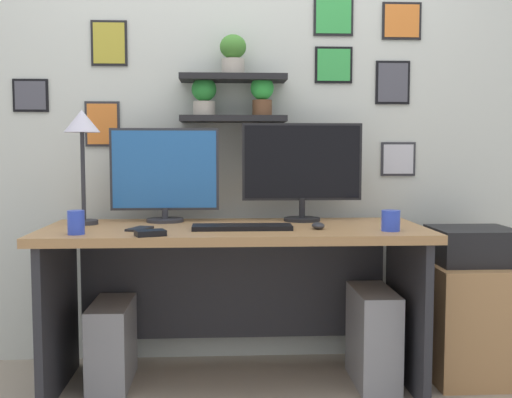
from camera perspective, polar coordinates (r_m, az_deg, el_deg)
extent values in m
plane|color=tan|center=(3.00, -1.94, -16.96)|extent=(8.00, 8.00, 0.00)
cube|color=silver|center=(3.24, -2.17, 9.00)|extent=(4.40, 0.04, 2.70)
cube|color=black|center=(3.11, -2.13, 7.44)|extent=(0.53, 0.20, 0.03)
cube|color=black|center=(3.13, -2.14, 11.16)|extent=(0.53, 0.20, 0.03)
cylinder|color=#B2A899|center=(3.11, -4.84, 8.36)|extent=(0.11, 0.11, 0.07)
ellipsoid|color=#288934|center=(3.12, -4.85, 10.12)|extent=(0.12, 0.12, 0.12)
cylinder|color=#B2A899|center=(3.13, -2.14, 12.15)|extent=(0.11, 0.11, 0.08)
ellipsoid|color=#438330|center=(3.15, -2.15, 13.95)|extent=(0.13, 0.13, 0.12)
cylinder|color=brown|center=(3.12, 0.57, 8.44)|extent=(0.10, 0.10, 0.08)
ellipsoid|color=green|center=(3.13, 0.57, 10.28)|extent=(0.12, 0.12, 0.12)
cube|color=black|center=(3.30, -13.48, 13.89)|extent=(0.18, 0.02, 0.23)
cube|color=gold|center=(3.29, -13.50, 13.91)|extent=(0.16, 0.00, 0.20)
cube|color=black|center=(3.29, 7.21, 12.24)|extent=(0.19, 0.02, 0.19)
cube|color=green|center=(3.28, 7.24, 12.26)|extent=(0.17, 0.00, 0.16)
cube|color=#2D2D33|center=(3.27, -14.07, 6.77)|extent=(0.18, 0.02, 0.23)
cube|color=orange|center=(3.26, -14.10, 6.77)|extent=(0.15, 0.00, 0.21)
cube|color=black|center=(3.40, 13.37, 15.78)|extent=(0.20, 0.02, 0.19)
cube|color=orange|center=(3.40, 13.41, 15.81)|extent=(0.18, 0.00, 0.17)
cube|color=black|center=(3.36, -20.19, 9.01)|extent=(0.18, 0.02, 0.17)
cube|color=#4C4C56|center=(3.35, -20.23, 9.02)|extent=(0.15, 0.00, 0.14)
cube|color=#2D2D33|center=(3.34, 13.05, 3.63)|extent=(0.18, 0.02, 0.18)
cube|color=silver|center=(3.33, 13.09, 3.63)|extent=(0.16, 0.00, 0.15)
cube|color=black|center=(3.33, 7.20, 16.72)|extent=(0.21, 0.02, 0.23)
cube|color=green|center=(3.32, 7.23, 16.75)|extent=(0.18, 0.00, 0.20)
cube|color=black|center=(3.34, 12.56, 10.50)|extent=(0.18, 0.02, 0.22)
cube|color=#4C4C56|center=(3.34, 12.61, 10.52)|extent=(0.16, 0.00, 0.20)
cube|color=tan|center=(2.81, -1.98, -2.99)|extent=(1.74, 0.68, 0.04)
cube|color=#2D2D33|center=(2.98, -17.93, -10.12)|extent=(0.04, 0.62, 0.71)
cube|color=#2D2D33|center=(3.01, 13.83, -9.89)|extent=(0.04, 0.62, 0.71)
cube|color=#2D2D33|center=(3.17, -2.07, -8.37)|extent=(1.54, 0.02, 0.50)
cylinder|color=#2D2D33|center=(3.03, -8.44, -1.96)|extent=(0.18, 0.18, 0.02)
cylinder|color=#2D2D33|center=(3.03, -8.45, -1.31)|extent=(0.03, 0.03, 0.05)
cube|color=#2D2D33|center=(3.02, -8.48, 2.75)|extent=(0.53, 0.02, 0.40)
cube|color=#2866B2|center=(3.01, -8.51, 2.74)|extent=(0.50, 0.00, 0.37)
cylinder|color=black|center=(3.04, 4.29, -1.89)|extent=(0.18, 0.18, 0.02)
cylinder|color=black|center=(3.04, 4.30, -0.82)|extent=(0.03, 0.03, 0.10)
cube|color=black|center=(3.03, 4.30, 3.46)|extent=(0.59, 0.02, 0.38)
cube|color=black|center=(3.02, 4.33, 3.46)|extent=(0.57, 0.00, 0.35)
cube|color=black|center=(2.71, -1.30, -2.63)|extent=(0.44, 0.14, 0.02)
ellipsoid|color=#2D2D33|center=(2.74, 5.80, -2.47)|extent=(0.06, 0.09, 0.03)
cylinder|color=#2D2D33|center=(3.01, -15.68, -2.09)|extent=(0.13, 0.13, 0.02)
cylinder|color=#2D2D33|center=(2.99, -15.77, 2.03)|extent=(0.02, 0.02, 0.41)
cone|color=silver|center=(2.99, -15.88, 6.98)|extent=(0.17, 0.17, 0.10)
cube|color=black|center=(2.74, -10.76, -2.73)|extent=(0.11, 0.16, 0.01)
cylinder|color=blue|center=(2.72, 12.40, -1.98)|extent=(0.08, 0.08, 0.09)
cylinder|color=blue|center=(2.66, -16.37, -2.10)|extent=(0.07, 0.07, 0.10)
cube|color=black|center=(2.55, -9.79, -3.13)|extent=(0.14, 0.12, 0.02)
cube|color=tan|center=(3.22, 19.32, -10.48)|extent=(0.44, 0.50, 0.55)
cube|color=black|center=(3.15, 19.49, -4.10)|extent=(0.38, 0.34, 0.17)
cube|color=#99999E|center=(3.04, -13.24, -12.90)|extent=(0.18, 0.40, 0.39)
cube|color=#99999E|center=(3.01, 10.80, -12.43)|extent=(0.18, 0.40, 0.45)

